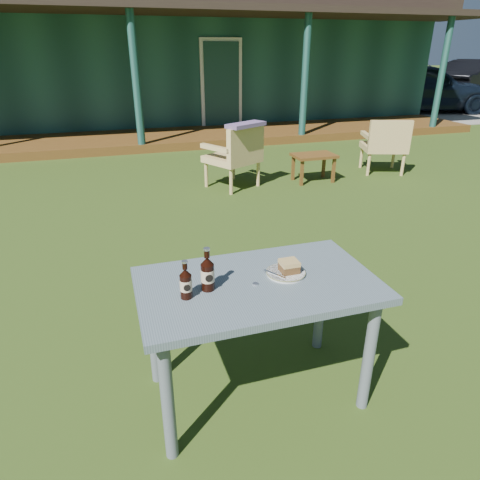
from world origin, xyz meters
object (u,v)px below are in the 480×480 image
object	(u,v)px
cake_slice	(289,266)
armchair_left	(236,153)
cola_bottle_near	(208,273)
side_table	(314,158)
armchair_right	(385,143)
cola_bottle_far	(186,283)
plate	(286,273)
car_near	(419,87)
cafe_table	(258,299)

from	to	relation	value
cake_slice	armchair_left	size ratio (longest dim) A/B	0.11
cola_bottle_near	armchair_left	xyz separation A→B (m)	(1.29, 3.77, -0.33)
armchair_left	side_table	size ratio (longest dim) A/B	1.43
cola_bottle_near	armchair_right	distance (m)	5.33
cola_bottle_near	armchair_right	size ratio (longest dim) A/B	0.27
cola_bottle_far	plate	bearing A→B (deg)	7.45
plate	cola_bottle_far	world-z (taller)	cola_bottle_far
car_near	cola_bottle_near	world-z (taller)	car_near
cola_bottle_near	car_near	bearing A→B (deg)	47.35
cafe_table	cake_slice	world-z (taller)	cake_slice
car_near	cola_bottle_near	distance (m)	12.95
cafe_table	cola_bottle_far	size ratio (longest dim) A/B	6.22
armchair_right	cola_bottle_far	bearing A→B (deg)	-134.50
cola_bottle_far	car_near	bearing A→B (deg)	47.11
plate	cola_bottle_near	distance (m)	0.43
cafe_table	cake_slice	xyz separation A→B (m)	(0.18, 0.03, 0.15)
cola_bottle_far	armchair_left	world-z (taller)	cola_bottle_far
cafe_table	side_table	distance (m)	4.34
car_near	plate	xyz separation A→B (m)	(-8.35, -9.50, 0.01)
cola_bottle_near	side_table	size ratio (longest dim) A/B	0.37
car_near	cake_slice	world-z (taller)	car_near
car_near	cafe_table	world-z (taller)	car_near
car_near	cake_slice	distance (m)	12.64
side_table	armchair_right	bearing A→B (deg)	4.31
cake_slice	armchair_right	world-z (taller)	armchair_right
plate	side_table	xyz separation A→B (m)	(2.03, 3.71, -0.39)
car_near	cake_slice	xyz separation A→B (m)	(-8.34, -9.50, 0.05)
car_near	side_table	world-z (taller)	car_near
car_near	plate	world-z (taller)	car_near
plate	side_table	size ratio (longest dim) A/B	0.34
cafe_table	side_table	world-z (taller)	cafe_table
armchair_right	cafe_table	bearing A→B (deg)	-131.89
car_near	cola_bottle_far	size ratio (longest dim) A/B	21.91
cola_bottle_near	side_table	distance (m)	4.49
plate	cola_bottle_near	xyz separation A→B (m)	(-0.42, -0.03, 0.08)
car_near	cake_slice	size ratio (longest dim) A/B	45.94
cafe_table	armchair_left	xyz separation A→B (m)	(1.04, 3.77, -0.14)
cola_bottle_near	armchair_right	xyz separation A→B (m)	(3.69, 3.83, -0.34)
plate	cola_bottle_near	bearing A→B (deg)	-176.27
cake_slice	cola_bottle_far	distance (m)	0.55
armchair_left	car_near	bearing A→B (deg)	37.57
cake_slice	armchair_right	bearing A→B (deg)	49.43
cafe_table	armchair_right	bearing A→B (deg)	48.11
plate	cake_slice	bearing A→B (deg)	-4.64
car_near	cola_bottle_near	xyz separation A→B (m)	(-8.77, -9.52, 0.09)
armchair_left	armchair_right	xyz separation A→B (m)	(2.40, 0.06, -0.02)
cake_slice	side_table	world-z (taller)	cake_slice
armchair_left	cake_slice	bearing A→B (deg)	-102.92
cake_slice	armchair_right	size ratio (longest dim) A/B	0.11
cafe_table	cola_bottle_near	bearing A→B (deg)	179.71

